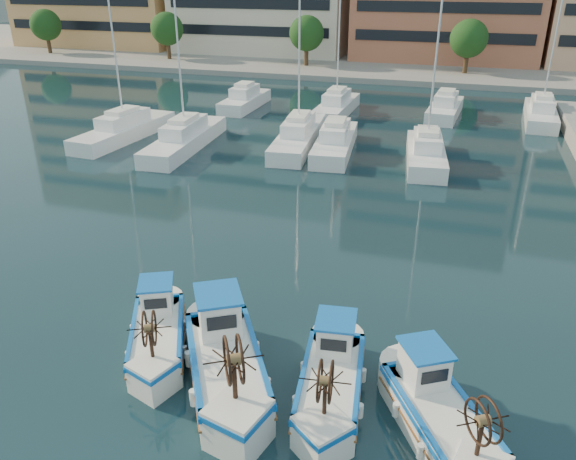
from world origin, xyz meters
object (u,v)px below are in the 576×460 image
at_px(fishing_boat_a, 157,331).
at_px(fishing_boat_d, 438,412).
at_px(fishing_boat_b, 225,359).
at_px(fishing_boat_c, 331,378).

bearing_deg(fishing_boat_a, fishing_boat_d, -32.70).
height_order(fishing_boat_b, fishing_boat_d, fishing_boat_b).
height_order(fishing_boat_a, fishing_boat_d, fishing_boat_d).
height_order(fishing_boat_c, fishing_boat_d, fishing_boat_d).
xyz_separation_m(fishing_boat_b, fishing_boat_c, (3.03, 0.29, -0.13)).
height_order(fishing_boat_a, fishing_boat_b, fishing_boat_b).
distance_m(fishing_boat_a, fishing_boat_d, 8.64).
height_order(fishing_boat_a, fishing_boat_c, fishing_boat_c).
bearing_deg(fishing_boat_b, fishing_boat_d, -32.52).
xyz_separation_m(fishing_boat_a, fishing_boat_b, (2.66, -0.83, 0.15)).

